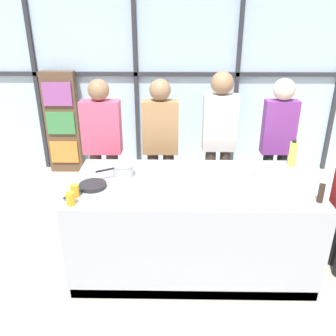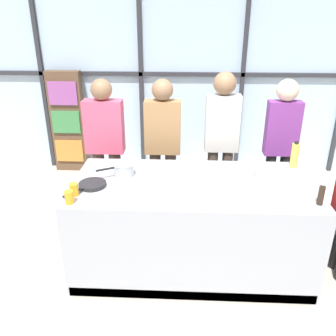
{
  "view_description": "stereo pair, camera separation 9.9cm",
  "coord_description": "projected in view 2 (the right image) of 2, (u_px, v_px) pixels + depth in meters",
  "views": [
    {
      "loc": [
        -0.19,
        -3.03,
        2.42
      ],
      "look_at": [
        -0.24,
        0.1,
        1.03
      ],
      "focal_mm": 38.0,
      "sensor_mm": 36.0,
      "label": 1
    },
    {
      "loc": [
        -0.09,
        -3.03,
        2.42
      ],
      "look_at": [
        -0.24,
        0.1,
        1.03
      ],
      "focal_mm": 38.0,
      "sensor_mm": 36.0,
      "label": 2
    }
  ],
  "objects": [
    {
      "name": "back_window_wall",
      "position": [
        191.0,
        83.0,
        5.45
      ],
      "size": [
        6.4,
        0.1,
        2.8
      ],
      "color": "silver",
      "rests_on": "ground_plane"
    },
    {
      "name": "oil_bottle",
      "position": [
        295.0,
        155.0,
        3.64
      ],
      "size": [
        0.08,
        0.08,
        0.28
      ],
      "color": "#E0CC4C",
      "rests_on": "demo_island"
    },
    {
      "name": "ground_plane",
      "position": [
        190.0,
        261.0,
        3.74
      ],
      "size": [
        18.0,
        18.0,
        0.0
      ],
      "primitive_type": "plane",
      "color": "#BCB29E"
    },
    {
      "name": "juice_glass_far",
      "position": [
        74.0,
        190.0,
        3.11
      ],
      "size": [
        0.07,
        0.07,
        0.11
      ],
      "primitive_type": "cylinder",
      "color": "orange",
      "rests_on": "demo_island"
    },
    {
      "name": "frying_pan",
      "position": [
        92.0,
        185.0,
        3.28
      ],
      "size": [
        0.32,
        0.4,
        0.04
      ],
      "color": "#232326",
      "rests_on": "demo_island"
    },
    {
      "name": "spectator_far_left",
      "position": [
        105.0,
        142.0,
        4.23
      ],
      "size": [
        0.45,
        0.24,
        1.73
      ],
      "rotation": [
        0.0,
        0.0,
        3.14
      ],
      "color": "#47382D",
      "rests_on": "ground_plane"
    },
    {
      "name": "bookshelf",
      "position": [
        68.0,
        122.0,
        5.61
      ],
      "size": [
        0.52,
        0.19,
        1.6
      ],
      "color": "brown",
      "rests_on": "ground_plane"
    },
    {
      "name": "pepper_grinder",
      "position": [
        321.0,
        195.0,
        2.95
      ],
      "size": [
        0.05,
        0.05,
        0.2
      ],
      "color": "#332319",
      "rests_on": "demo_island"
    },
    {
      "name": "spectator_center_left",
      "position": [
        163.0,
        142.0,
        4.2
      ],
      "size": [
        0.42,
        0.24,
        1.73
      ],
      "rotation": [
        0.0,
        0.0,
        3.14
      ],
      "color": "#47382D",
      "rests_on": "ground_plane"
    },
    {
      "name": "saucepan",
      "position": [
        123.0,
        169.0,
        3.48
      ],
      "size": [
        0.35,
        0.24,
        0.12
      ],
      "color": "silver",
      "rests_on": "demo_island"
    },
    {
      "name": "mixing_bowl",
      "position": [
        245.0,
        171.0,
        3.5
      ],
      "size": [
        0.2,
        0.2,
        0.07
      ],
      "color": "silver",
      "rests_on": "demo_island"
    },
    {
      "name": "white_plate",
      "position": [
        243.0,
        186.0,
        3.27
      ],
      "size": [
        0.28,
        0.28,
        0.01
      ],
      "primitive_type": "cylinder",
      "color": "white",
      "rests_on": "demo_island"
    },
    {
      "name": "spectator_far_right",
      "position": [
        281.0,
        141.0,
        4.12
      ],
      "size": [
        0.37,
        0.24,
        1.74
      ],
      "rotation": [
        0.0,
        0.0,
        3.14
      ],
      "color": "black",
      "rests_on": "ground_plane"
    },
    {
      "name": "demo_island",
      "position": [
        191.0,
        224.0,
        3.55
      ],
      "size": [
        2.29,
        1.09,
        0.93
      ],
      "color": "#A8AAB2",
      "rests_on": "ground_plane"
    },
    {
      "name": "spectator_center_right",
      "position": [
        221.0,
        137.0,
        4.14
      ],
      "size": [
        0.39,
        0.25,
        1.82
      ],
      "rotation": [
        0.0,
        0.0,
        3.14
      ],
      "color": "#47382D",
      "rests_on": "ground_plane"
    },
    {
      "name": "juice_glass_near",
      "position": [
        69.0,
        197.0,
        2.98
      ],
      "size": [
        0.07,
        0.07,
        0.11
      ],
      "primitive_type": "cylinder",
      "color": "orange",
      "rests_on": "demo_island"
    }
  ]
}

